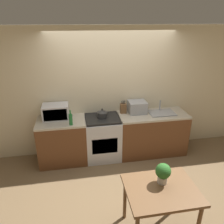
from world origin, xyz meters
The scene contains 13 objects.
ground_plane centered at (0.00, 0.00, 0.00)m, with size 16.00×16.00×0.00m, color brown.
wall_back centered at (0.00, 1.20, 1.30)m, with size 10.00×0.06×2.60m.
counter_left_run centered at (-1.05, 0.86, 0.45)m, with size 0.92×0.62×0.90m.
counter_right_run centered at (0.81, 0.86, 0.45)m, with size 1.41×0.62×0.90m.
stove_range centered at (-0.24, 0.86, 0.45)m, with size 0.69×0.62×0.90m.
kettle centered at (-0.24, 0.89, 0.97)m, with size 0.20×0.20×0.18m.
microwave centered at (-1.14, 0.98, 1.04)m, with size 0.49×0.34×0.29m.
bottle centered at (-0.85, 0.65, 1.01)m, with size 0.07×0.07×0.29m.
knife_block centered at (0.21, 1.01, 1.00)m, with size 0.12×0.09×0.27m.
toaster_oven centered at (0.50, 0.99, 1.02)m, with size 0.36×0.31×0.24m.
sink_basin centered at (0.99, 0.86, 0.92)m, with size 0.52×0.36×0.24m.
dining_table centered at (0.24, -1.04, 0.65)m, with size 0.90×0.72×0.75m.
potted_plant centered at (0.29, -0.94, 0.91)m, with size 0.20×0.20×0.28m.
Camera 1 is at (-0.74, -3.03, 2.70)m, focal length 35.00 mm.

